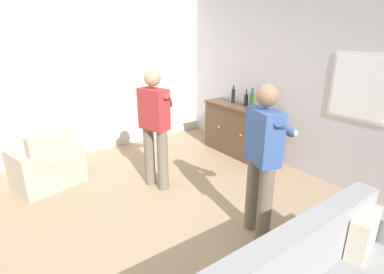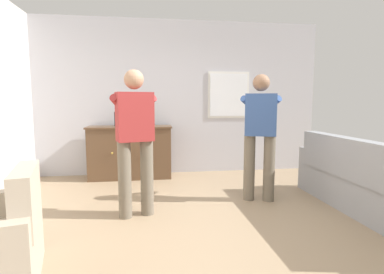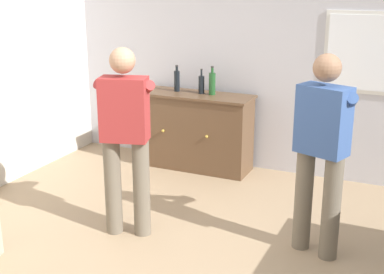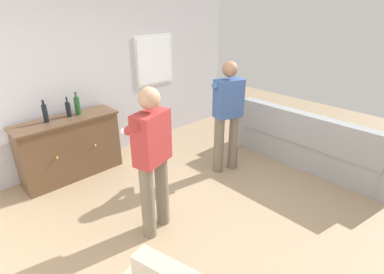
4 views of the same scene
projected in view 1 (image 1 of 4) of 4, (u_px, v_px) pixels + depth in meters
ground at (153, 222)px, 3.56m from camera, size 10.40×10.40×0.00m
wall_back_with_window at (303, 83)px, 4.55m from camera, size 5.20×0.15×2.80m
wall_side_left at (73, 77)px, 5.10m from camera, size 0.12×5.20×2.80m
armchair at (48, 167)px, 4.32m from camera, size 0.84×1.01×0.85m
sideboard_cabinet at (239, 130)px, 5.39m from camera, size 1.43×0.49×0.91m
bottle_wine_green at (233, 96)px, 5.39m from camera, size 0.07×0.07×0.31m
bottle_liquor_amber at (252, 100)px, 5.04m from camera, size 0.08×0.08×0.33m
bottle_spirits_clear at (246, 100)px, 5.16m from camera, size 0.07×0.07×0.29m
person_standing_left at (155, 124)px, 4.09m from camera, size 0.54×0.52×1.68m
person_standing_right at (263, 157)px, 3.05m from camera, size 0.53×0.52×1.68m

